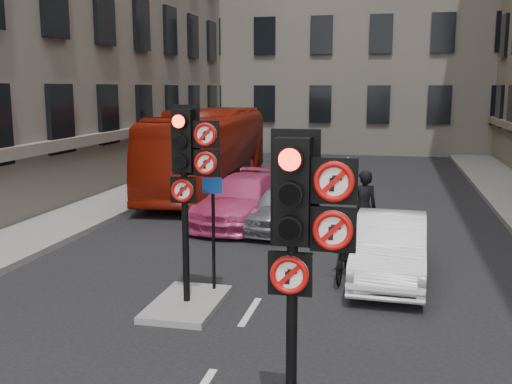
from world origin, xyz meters
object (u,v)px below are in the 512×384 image
at_px(signal_near, 301,226).
at_px(car_white, 390,248).
at_px(bus_red, 210,150).
at_px(signal_far, 188,162).
at_px(car_pink, 243,200).
at_px(car_silver, 283,207).
at_px(motorcycle, 344,252).
at_px(motorcyclist, 363,208).
at_px(info_sign, 213,218).

height_order(signal_near, car_white, signal_near).
bearing_deg(bus_red, signal_far, -79.16).
bearing_deg(car_pink, car_silver, -19.32).
distance_m(car_pink, bus_red, 6.04).
distance_m(car_silver, motorcycle, 4.50).
distance_m(signal_near, bus_red, 17.42).
xyz_separation_m(car_silver, motorcyclist, (2.29, -1.28, 0.33)).
height_order(signal_near, motorcycle, signal_near).
bearing_deg(info_sign, signal_near, -81.13).
bearing_deg(motorcycle, car_pink, 129.39).
bearing_deg(info_sign, bus_red, 89.39).
distance_m(signal_far, motorcyclist, 6.10).
distance_m(car_white, car_pink, 6.18).
distance_m(signal_near, motorcyclist, 9.24).
bearing_deg(signal_near, signal_far, 123.02).
bearing_deg(car_white, info_sign, -149.91).
distance_m(car_white, motorcycle, 0.97).
height_order(car_silver, info_sign, info_sign).
relative_size(signal_far, car_pink, 0.74).
relative_size(signal_far, car_white, 0.87).
xyz_separation_m(signal_near, car_white, (0.95, 6.52, -1.91)).
height_order(signal_far, car_silver, signal_far).
distance_m(bus_red, motorcyclist, 9.58).
xyz_separation_m(signal_far, car_silver, (0.57, 6.38, -2.06)).
xyz_separation_m(signal_near, motorcycle, (-0.01, 6.36, -2.01)).
xyz_separation_m(signal_far, bus_red, (-3.39, 12.33, -1.12)).
distance_m(signal_far, motorcycle, 4.10).
distance_m(signal_far, car_pink, 7.30).
bearing_deg(motorcycle, bus_red, 124.52).
height_order(signal_far, car_white, signal_far).
bearing_deg(bus_red, car_white, -59.26).
relative_size(signal_near, motorcycle, 1.87).
xyz_separation_m(signal_near, info_sign, (-2.39, 4.74, -1.05)).
bearing_deg(signal_near, car_pink, 106.92).
bearing_deg(car_white, bus_red, 127.19).
bearing_deg(motorcycle, info_sign, -142.15).
distance_m(bus_red, info_sign, 12.14).
relative_size(car_pink, bus_red, 0.43).
height_order(bus_red, info_sign, bus_red).
relative_size(car_silver, info_sign, 1.72).
relative_size(signal_near, car_pink, 0.74).
height_order(motorcycle, info_sign, info_sign).
xyz_separation_m(signal_far, info_sign, (0.21, 0.74, -1.17)).
xyz_separation_m(signal_near, car_pink, (-3.34, 10.98, -1.88)).
distance_m(motorcycle, info_sign, 3.04).
bearing_deg(motorcyclist, signal_near, 67.28).
height_order(car_pink, info_sign, info_sign).
bearing_deg(signal_near, info_sign, 116.73).
bearing_deg(car_pink, info_sign, -75.99).
bearing_deg(signal_far, car_white, 35.41).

